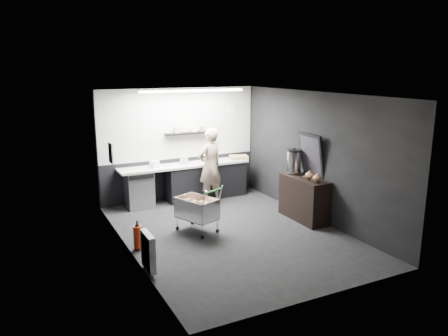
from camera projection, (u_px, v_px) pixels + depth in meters
name	position (u px, v px, depth m)	size (l,w,h in m)	color
floor	(231.00, 233.00, 8.59)	(5.50, 5.50, 0.00)	black
ceiling	(231.00, 94.00, 7.97)	(5.50, 5.50, 0.00)	white
wall_back	(179.00, 144.00, 10.68)	(5.50, 5.50, 0.00)	black
wall_front	(325.00, 207.00, 5.88)	(5.50, 5.50, 0.00)	black
wall_left	(127.00, 178.00, 7.41)	(5.50, 5.50, 0.00)	black
wall_right	(316.00, 157.00, 9.15)	(5.50, 5.50, 0.00)	black
kitchen_wall_panel	(179.00, 123.00, 10.55)	(3.95, 0.02, 1.70)	beige
dado_panel	(181.00, 178.00, 10.85)	(3.95, 0.02, 1.00)	black
floating_shelf	(189.00, 133.00, 10.59)	(1.20, 0.22, 0.04)	black
wall_clock	(231.00, 109.00, 11.08)	(0.20, 0.20, 0.03)	white
poster	(111.00, 153.00, 8.51)	(0.02, 0.30, 0.40)	white
poster_red_band	(111.00, 149.00, 8.49)	(0.01, 0.22, 0.10)	red
radiator	(148.00, 251.00, 6.88)	(0.10, 0.50, 0.60)	white
ceiling_strip	(193.00, 91.00, 9.59)	(2.40, 0.20, 0.04)	white
prep_counter	(190.00, 181.00, 10.65)	(3.20, 0.61, 0.90)	black
person	(210.00, 166.00, 10.30)	(0.66, 0.43, 1.81)	beige
shopping_cart	(197.00, 210.00, 8.57)	(0.80, 1.03, 0.93)	silver
sideboard	(304.00, 193.00, 9.26)	(0.52, 1.23, 1.84)	black
fire_extinguisher	(138.00, 236.00, 7.76)	(0.16, 0.16, 0.51)	#B3270B
cardboard_box	(239.00, 157.00, 11.07)	(0.44, 0.34, 0.09)	tan
pink_tub	(184.00, 160.00, 10.46)	(0.19, 0.19, 0.19)	beige
white_container	(155.00, 164.00, 10.10)	(0.19, 0.15, 0.17)	white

